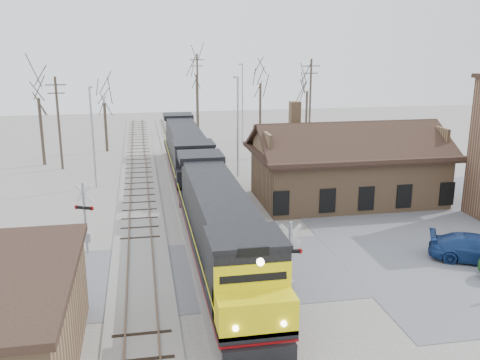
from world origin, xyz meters
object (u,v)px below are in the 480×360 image
at_px(depot, 346,171).
at_px(locomotive_trailing, 186,151).
at_px(locomotive_lead, 221,228).
at_px(parked_car, 478,249).

distance_m(depot, locomotive_trailing, 15.57).
bearing_deg(depot, locomotive_lead, -135.95).
bearing_deg(locomotive_lead, parked_car, -6.62).
xyz_separation_m(depot, locomotive_lead, (-11.99, -11.60, 0.08)).
height_order(locomotive_trailing, parked_car, locomotive_trailing).
xyz_separation_m(locomotive_lead, locomotive_trailing, (0.00, 21.54, -0.00)).
height_order(depot, locomotive_lead, depot).
xyz_separation_m(locomotive_lead, parked_car, (14.91, -1.73, -1.69)).
relative_size(depot, locomotive_lead, 0.71).
height_order(locomotive_lead, locomotive_trailing, locomotive_lead).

